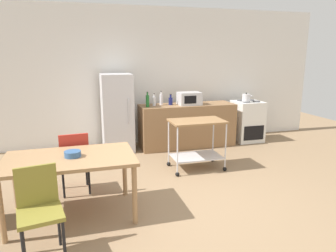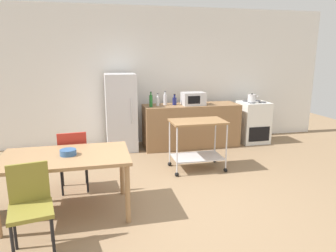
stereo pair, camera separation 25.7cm
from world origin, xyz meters
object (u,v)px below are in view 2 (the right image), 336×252
bottle_sesame_oil (174,101)px  microwave (193,99)px  stove_oven (253,122)px  bottle_olive_oil (151,101)px  dining_table (66,162)px  kettle (252,98)px  chair_olive (30,203)px  bottle_wine (165,99)px  chair_red (73,157)px  bottle_hot_sauce (158,101)px  kitchen_cart (197,137)px  fruit_bowl (68,152)px  refrigerator (121,112)px

bottle_sesame_oil → microwave: 0.39m
stove_oven → bottle_olive_oil: size_ratio=3.04×
dining_table → stove_oven: bearing=32.8°
bottle_sesame_oil → kettle: 1.69m
chair_olive → bottle_olive_oil: (1.73, 3.04, 0.51)m
stove_oven → bottle_wine: bearing=177.9°
chair_red → bottle_sesame_oil: bottle_sesame_oil is taller
bottle_hot_sauce → stove_oven: bearing=0.7°
kitchen_cart → bottle_olive_oil: size_ratio=3.01×
bottle_sesame_oil → fruit_bowl: (-1.93, -2.45, -0.20)m
bottle_olive_oil → bottle_wine: size_ratio=1.06×
stove_oven → bottle_wine: 2.07m
kitchen_cart → refrigerator: bearing=128.7°
fruit_bowl → bottle_wine: bearing=55.2°
kitchen_cart → bottle_sesame_oil: (-0.05, 1.36, 0.41)m
stove_oven → bottle_wine: (-1.99, 0.07, 0.57)m
dining_table → kettle: kettle is taller
refrigerator → fruit_bowl: refrigerator is taller
bottle_olive_oil → bottle_hot_sauce: bottle_olive_oil is taller
chair_olive → bottle_olive_oil: bottle_olive_oil is taller
stove_oven → kitchen_cart: bearing=-142.4°
dining_table → chair_olive: chair_olive is taller
chair_red → dining_table: bearing=82.5°
stove_oven → bottle_olive_oil: (-2.32, -0.11, 0.57)m
chair_olive → kettle: size_ratio=3.71×
chair_olive → microwave: size_ratio=1.93×
microwave → fruit_bowl: microwave is taller
dining_table → kettle: size_ratio=6.26×
chair_red → bottle_hot_sauce: size_ratio=3.50×
bottle_hot_sauce → microwave: microwave is taller
bottle_wine → kettle: bottle_wine is taller
bottle_hot_sauce → microwave: bearing=-3.7°
stove_oven → microwave: size_ratio=2.00×
chair_olive → kitchen_cart: 2.92m
bottle_hot_sauce → bottle_sesame_oil: (0.36, 0.04, -0.02)m
dining_table → bottle_wine: bearing=54.6°
dining_table → kitchen_cart: bearing=28.1°
stove_oven → bottle_wine: bottle_wine is taller
bottle_wine → refrigerator: bearing=179.4°
stove_oven → fruit_bowl: size_ratio=4.80×
bottle_olive_oil → fruit_bowl: bearing=-121.4°
chair_red → bottle_wine: bearing=-137.4°
bottle_wine → microwave: size_ratio=0.62×
fruit_bowl → chair_olive: bearing=-113.5°
kitchen_cart → bottle_olive_oil: 1.43m
kitchen_cart → bottle_hot_sauce: 1.45m
bottle_olive_oil → microwave: size_ratio=0.66×
kettle → bottle_hot_sauce: bearing=177.9°
bottle_olive_oil → dining_table: bearing=-122.1°
chair_olive → chair_red: 1.40m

